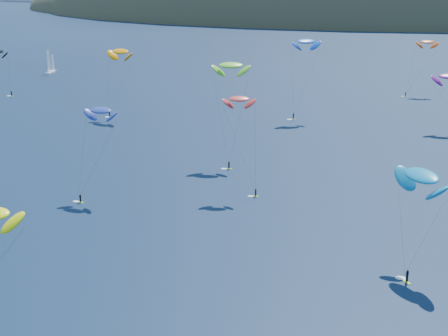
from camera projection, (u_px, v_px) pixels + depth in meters
The scene contains 9 objects.
island at pixel (375, 26), 569.96m from camera, with size 730.00×300.00×210.00m.
sailboat at pixel (51, 71), 275.89m from camera, with size 9.47×8.22×11.89m.
kitesurfer_1 at pixel (120, 51), 197.24m from camera, with size 10.80×9.06×23.36m.
kitesurfer_3 at pixel (231, 65), 153.26m from camera, with size 9.62×12.71×26.25m.
kitesurfer_4 at pixel (306, 41), 195.05m from camera, with size 10.19×10.11×26.49m.
kitesurfer_5 at pixel (422, 176), 100.14m from camera, with size 10.52×13.69×18.70m.
kitesurfer_9 at pixel (239, 99), 133.27m from camera, with size 9.01×7.36×22.10m.
kitesurfer_10 at pixel (101, 111), 131.92m from camera, with size 8.10×10.40×20.31m.
kitesurfer_11 at pixel (427, 42), 230.76m from camera, with size 11.46×10.82×21.35m.
Camera 1 is at (22.44, -35.36, 49.02)m, focal length 50.00 mm.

